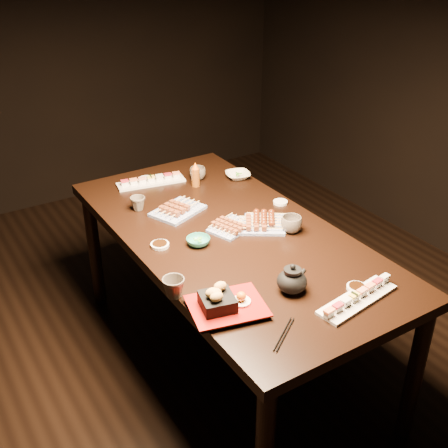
{
  "coord_description": "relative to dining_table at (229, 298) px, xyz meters",
  "views": [
    {
      "loc": [
        -1.06,
        -1.71,
        2.04
      ],
      "look_at": [
        0.17,
        0.25,
        0.77
      ],
      "focal_mm": 45.0,
      "sensor_mm": 36.0,
      "label": 1
    }
  ],
  "objects": [
    {
      "name": "chopsticks_near",
      "position": [
        -0.23,
        -0.72,
        0.38
      ],
      "size": [
        0.17,
        0.12,
        0.01
      ],
      "primitive_type": null,
      "rotation": [
        0.0,
        0.0,
        0.6
      ],
      "color": "black",
      "rests_on": "dining_table"
    },
    {
      "name": "teacup_far_left",
      "position": [
        -0.27,
        0.44,
        0.41
      ],
      "size": [
        0.09,
        0.09,
        0.07
      ],
      "primitive_type": "imported",
      "rotation": [
        0.0,
        0.0,
        0.21
      ],
      "color": "brown",
      "rests_on": "dining_table"
    },
    {
      "name": "sauce_dish_se",
      "position": [
        0.18,
        -0.65,
        0.38
      ],
      "size": [
        0.11,
        0.11,
        0.01
      ],
      "primitive_type": "cylinder",
      "rotation": [
        0.0,
        0.0,
        -0.48
      ],
      "color": "white",
      "rests_on": "dining_table"
    },
    {
      "name": "yakitori_plate_right",
      "position": [
        0.14,
        -0.04,
        0.4
      ],
      "size": [
        0.28,
        0.26,
        0.06
      ],
      "primitive_type": null,
      "rotation": [
        0.0,
        0.0,
        -0.58
      ],
      "color": "#828EB6",
      "rests_on": "dining_table"
    },
    {
      "name": "edamame_bowl_green",
      "position": [
        -0.18,
        -0.02,
        0.39
      ],
      "size": [
        0.15,
        0.15,
        0.03
      ],
      "primitive_type": "imported",
      "rotation": [
        0.0,
        0.0,
        -0.61
      ],
      "color": "teal",
      "rests_on": "dining_table"
    },
    {
      "name": "sauce_dish_east",
      "position": [
        0.38,
        0.11,
        0.38
      ],
      "size": [
        0.1,
        0.1,
        0.01
      ],
      "primitive_type": "cylinder",
      "rotation": [
        0.0,
        0.0,
        -0.36
      ],
      "color": "white",
      "rests_on": "dining_table"
    },
    {
      "name": "teacup_far_right",
      "position": [
        0.17,
        0.6,
        0.41
      ],
      "size": [
        0.09,
        0.09,
        0.07
      ],
      "primitive_type": "imported",
      "rotation": [
        0.0,
        0.0,
        -0.01
      ],
      "color": "brown",
      "rests_on": "dining_table"
    },
    {
      "name": "sushi_platter_near",
      "position": [
        0.12,
        -0.71,
        0.4
      ],
      "size": [
        0.38,
        0.16,
        0.05
      ],
      "primitive_type": null,
      "rotation": [
        0.0,
        0.0,
        0.15
      ],
      "color": "white",
      "rests_on": "dining_table"
    },
    {
      "name": "ground",
      "position": [
        -0.17,
        -0.2,
        -0.38
      ],
      "size": [
        5.0,
        5.0,
        0.0
      ],
      "primitive_type": "plane",
      "color": "black",
      "rests_on": "ground"
    },
    {
      "name": "tsukune_plate",
      "position": [
        0.2,
        -0.03,
        0.4
      ],
      "size": [
        0.28,
        0.26,
        0.06
      ],
      "primitive_type": null,
      "rotation": [
        0.0,
        0.0,
        -0.61
      ],
      "color": "#828EB6",
      "rests_on": "dining_table"
    },
    {
      "name": "condiment_bottle",
      "position": [
        0.12,
        0.53,
        0.44
      ],
      "size": [
        0.06,
        0.06,
        0.14
      ],
      "primitive_type": "cylinder",
      "rotation": [
        0.0,
        0.0,
        -0.46
      ],
      "color": "brown",
      "rests_on": "dining_table"
    },
    {
      "name": "yakitori_plate_center",
      "position": [
        0.02,
        0.02,
        0.4
      ],
      "size": [
        0.24,
        0.2,
        0.05
      ],
      "primitive_type": null,
      "rotation": [
        0.0,
        0.0,
        0.34
      ],
      "color": "#828EB6",
      "rests_on": "dining_table"
    },
    {
      "name": "chopsticks_se",
      "position": [
        0.13,
        -0.73,
        0.38
      ],
      "size": [
        0.22,
        0.02,
        0.01
      ],
      "primitive_type": null,
      "rotation": [
        0.0,
        0.0,
        -0.0
      ],
      "color": "black",
      "rests_on": "dining_table"
    },
    {
      "name": "edamame_bowl_cream",
      "position": [
        0.37,
        0.49,
        0.39
      ],
      "size": [
        0.17,
        0.17,
        0.03
      ],
      "primitive_type": "imported",
      "rotation": [
        0.0,
        0.0,
        -0.29
      ],
      "color": "#F0E2C5",
      "rests_on": "dining_table"
    },
    {
      "name": "dining_table",
      "position": [
        0.0,
        0.0,
        0.0
      ],
      "size": [
        1.21,
        1.93,
        0.75
      ],
      "primitive_type": "cube",
      "rotation": [
        0.0,
        0.0,
        -0.18
      ],
      "color": "black",
      "rests_on": "ground"
    },
    {
      "name": "sauce_dish_nw",
      "position": [
        -0.08,
        0.74,
        0.38
      ],
      "size": [
        0.11,
        0.11,
        0.01
      ],
      "primitive_type": "cylinder",
      "rotation": [
        0.0,
        0.0,
        -0.36
      ],
      "color": "white",
      "rests_on": "dining_table"
    },
    {
      "name": "teapot",
      "position": [
        -0.05,
        -0.52,
        0.43
      ],
      "size": [
        0.17,
        0.17,
        0.12
      ],
      "primitive_type": null,
      "rotation": [
        0.0,
        0.0,
        0.21
      ],
      "color": "black",
      "rests_on": "dining_table"
    },
    {
      "name": "tempura_tray",
      "position": [
        -0.33,
        -0.49,
        0.43
      ],
      "size": [
        0.32,
        0.28,
        0.1
      ],
      "primitive_type": null,
      "rotation": [
        0.0,
        0.0,
        -0.23
      ],
      "color": "black",
      "rests_on": "dining_table"
    },
    {
      "name": "yakitori_plate_left",
      "position": [
        -0.11,
        0.31,
        0.41
      ],
      "size": [
        0.29,
        0.26,
        0.06
      ],
      "primitive_type": null,
      "rotation": [
        0.0,
        0.0,
        0.38
      ],
      "color": "#828EB6",
      "rests_on": "dining_table"
    },
    {
      "name": "teacup_near_left",
      "position": [
        -0.45,
        -0.31,
        0.42
      ],
      "size": [
        0.11,
        0.11,
        0.08
      ],
      "primitive_type": "imported",
      "rotation": [
        0.0,
        0.0,
        0.25
      ],
      "color": "brown",
      "rests_on": "dining_table"
    },
    {
      "name": "sauce_dish_west",
      "position": [
        -0.33,
        0.06,
        0.38
      ],
      "size": [
        0.09,
        0.09,
        0.01
      ],
      "primitive_type": "cylinder",
      "rotation": [
        0.0,
        0.0,
        0.08
      ],
      "color": "white",
      "rests_on": "dining_table"
    },
    {
      "name": "sushi_platter_far",
      "position": [
        -0.07,
        0.69,
        0.4
      ],
      "size": [
        0.38,
        0.17,
        0.05
      ],
      "primitive_type": null,
      "rotation": [
        0.0,
        0.0,
        2.96
      ],
      "color": "white",
      "rests_on": "dining_table"
    },
    {
      "name": "teacup_mid_right",
      "position": [
        0.24,
        -0.15,
        0.41
      ],
      "size": [
        0.12,
        0.12,
        0.08
      ],
      "primitive_type": "imported",
      "rotation": [
        0.0,
        0.0,
        0.2
      ],
      "color": "brown",
      "rests_on": "dining_table"
    }
  ]
}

